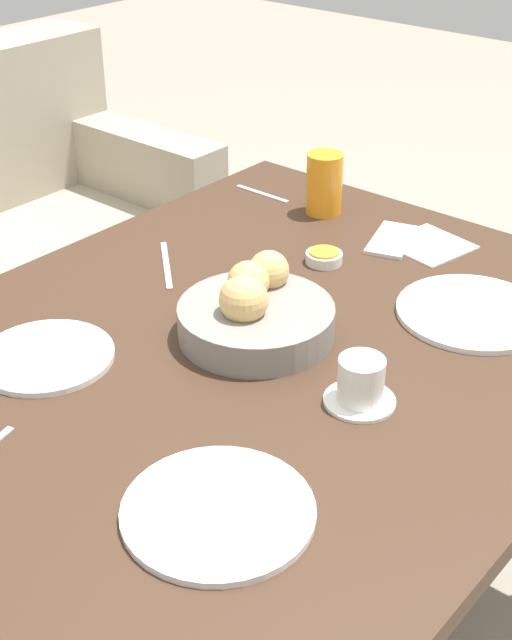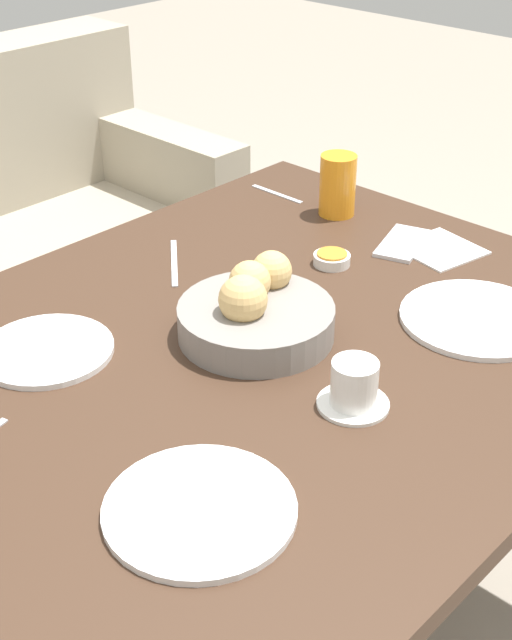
% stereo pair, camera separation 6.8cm
% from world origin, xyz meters
% --- Properties ---
extents(dining_table, '(1.31, 1.03, 0.72)m').
position_xyz_m(dining_table, '(0.00, 0.00, 0.64)').
color(dining_table, '#3D281C').
rests_on(dining_table, ground_plane).
extents(bread_basket, '(0.26, 0.26, 0.12)m').
position_xyz_m(bread_basket, '(0.03, 0.02, 0.76)').
color(bread_basket, gray).
rests_on(bread_basket, dining_table).
extents(plate_near_left, '(0.24, 0.24, 0.01)m').
position_xyz_m(plate_near_left, '(-0.32, -0.22, 0.73)').
color(plate_near_left, white).
rests_on(plate_near_left, dining_table).
extents(plate_near_right, '(0.26, 0.26, 0.01)m').
position_xyz_m(plate_near_right, '(0.32, -0.22, 0.73)').
color(plate_near_right, white).
rests_on(plate_near_right, dining_table).
extents(plate_far_center, '(0.21, 0.21, 0.01)m').
position_xyz_m(plate_far_center, '(-0.24, 0.22, 0.73)').
color(plate_far_center, white).
rests_on(plate_far_center, dining_table).
extents(juice_glass, '(0.08, 0.08, 0.13)m').
position_xyz_m(juice_glass, '(0.50, 0.23, 0.79)').
color(juice_glass, orange).
rests_on(juice_glass, dining_table).
extents(coffee_cup, '(0.11, 0.11, 0.07)m').
position_xyz_m(coffee_cup, '(-0.02, -0.22, 0.76)').
color(coffee_cup, white).
rests_on(coffee_cup, dining_table).
extents(jam_bowl_honey, '(0.07, 0.07, 0.02)m').
position_xyz_m(jam_bowl_honey, '(0.31, 0.09, 0.74)').
color(jam_bowl_honey, white).
rests_on(jam_bowl_honey, dining_table).
extents(fork_silver, '(0.13, 0.15, 0.00)m').
position_xyz_m(fork_silver, '(0.11, 0.31, 0.73)').
color(fork_silver, '#B7B7BC').
rests_on(fork_silver, dining_table).
extents(spoon_coffee, '(0.01, 0.14, 0.00)m').
position_xyz_m(spoon_coffee, '(0.49, 0.39, 0.73)').
color(spoon_coffee, '#B7B7BC').
rests_on(spoon_coffee, dining_table).
extents(napkin, '(0.16, 0.16, 0.00)m').
position_xyz_m(napkin, '(0.50, -0.03, 0.73)').
color(napkin, white).
rests_on(napkin, dining_table).
extents(cell_phone, '(0.17, 0.12, 0.01)m').
position_xyz_m(cell_phone, '(0.47, 0.04, 0.73)').
color(cell_phone, silver).
rests_on(cell_phone, dining_table).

